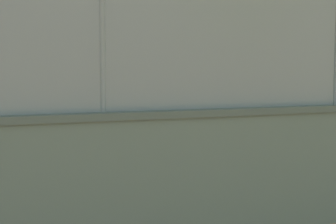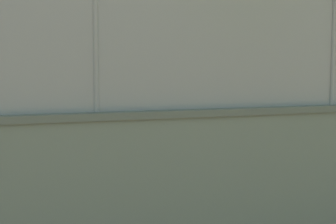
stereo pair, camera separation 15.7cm
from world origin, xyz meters
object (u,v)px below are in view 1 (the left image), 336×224
sports_ball (309,161)px  spare_ball_by_wall (151,202)px  player_foreground_swinging (217,116)px  player_crossing_court (136,98)px  player_near_wall_returning (162,122)px

sports_ball → spare_ball_by_wall: size_ratio=1.62×
player_foreground_swinging → player_crossing_court: size_ratio=0.97×
sports_ball → player_near_wall_returning: bearing=-19.9°
player_near_wall_returning → sports_ball: size_ratio=8.37×
player_near_wall_returning → sports_ball: player_near_wall_returning is taller
player_crossing_court → spare_ball_by_wall: 11.00m
player_crossing_court → spare_ball_by_wall: player_crossing_court is taller
player_foreground_swinging → sports_ball: 2.60m
sports_ball → spare_ball_by_wall: (3.99, 1.59, -0.04)m
spare_ball_by_wall → player_crossing_court: bearing=-106.0°
player_crossing_court → player_foreground_swinging: bearing=90.0°
player_foreground_swinging → sports_ball: player_foreground_swinging is taller
player_foreground_swinging → player_near_wall_returning: bearing=33.5°
player_foreground_swinging → spare_ball_by_wall: player_foreground_swinging is taller
sports_ball → spare_ball_by_wall: bearing=21.8°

